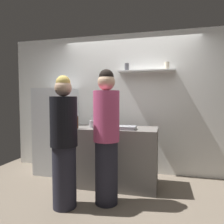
# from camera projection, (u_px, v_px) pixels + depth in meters

# --- Properties ---
(ground_plane) EXTENTS (5.28, 5.28, 0.00)m
(ground_plane) POSITION_uv_depth(u_px,v_px,m) (114.00, 201.00, 2.85)
(ground_plane) COLOR #726656
(back_wall_assembly) EXTENTS (4.80, 0.32, 2.60)m
(back_wall_assembly) POSITION_uv_depth(u_px,v_px,m) (130.00, 103.00, 3.98)
(back_wall_assembly) COLOR white
(back_wall_assembly) RESTS_ON ground
(refrigerator) EXTENTS (0.67, 0.60, 1.58)m
(refrigerator) POSITION_uv_depth(u_px,v_px,m) (56.00, 131.00, 3.95)
(refrigerator) COLOR silver
(refrigerator) RESTS_ON ground
(counter) EXTENTS (1.43, 0.64, 0.93)m
(counter) POSITION_uv_depth(u_px,v_px,m) (112.00, 156.00, 3.38)
(counter) COLOR #66605B
(counter) RESTS_ON ground
(baking_pan) EXTENTS (0.34, 0.24, 0.05)m
(baking_pan) POSITION_uv_depth(u_px,v_px,m) (124.00, 128.00, 3.15)
(baking_pan) COLOR gray
(baking_pan) RESTS_ON counter
(utensil_holder) EXTENTS (0.10, 0.10, 0.22)m
(utensil_holder) POSITION_uv_depth(u_px,v_px,m) (93.00, 124.00, 3.35)
(utensil_holder) COLOR #B2B2B7
(utensil_holder) RESTS_ON counter
(wine_bottle_green_glass) EXTENTS (0.07, 0.07, 0.33)m
(wine_bottle_green_glass) POSITION_uv_depth(u_px,v_px,m) (102.00, 119.00, 3.55)
(wine_bottle_green_glass) COLOR #19471E
(wine_bottle_green_glass) RESTS_ON counter
(wine_bottle_amber_glass) EXTENTS (0.07, 0.07, 0.29)m
(wine_bottle_amber_glass) POSITION_uv_depth(u_px,v_px,m) (76.00, 122.00, 3.26)
(wine_bottle_amber_glass) COLOR #472814
(wine_bottle_amber_glass) RESTS_ON counter
(water_bottle_plastic) EXTENTS (0.08, 0.08, 0.25)m
(water_bottle_plastic) POSITION_uv_depth(u_px,v_px,m) (107.00, 122.00, 3.19)
(water_bottle_plastic) COLOR silver
(water_bottle_plastic) RESTS_ON counter
(person_pink_top) EXTENTS (0.34, 0.34, 1.77)m
(person_pink_top) POSITION_uv_depth(u_px,v_px,m) (106.00, 137.00, 2.74)
(person_pink_top) COLOR #262633
(person_pink_top) RESTS_ON ground
(person_blonde) EXTENTS (0.34, 0.34, 1.68)m
(person_blonde) POSITION_uv_depth(u_px,v_px,m) (64.00, 143.00, 2.64)
(person_blonde) COLOR #262633
(person_blonde) RESTS_ON ground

